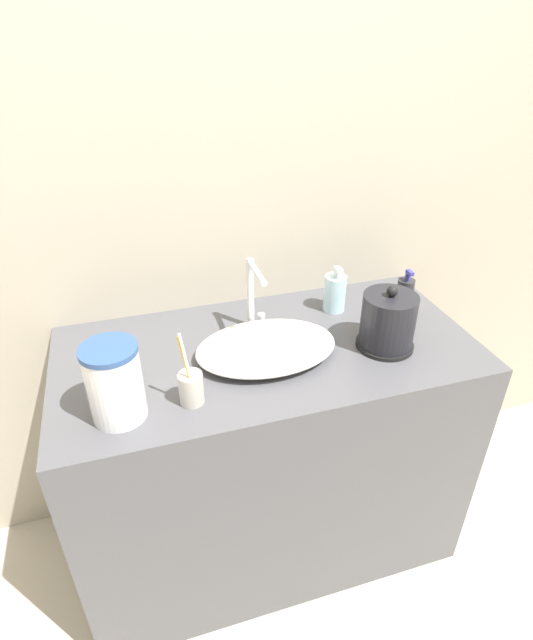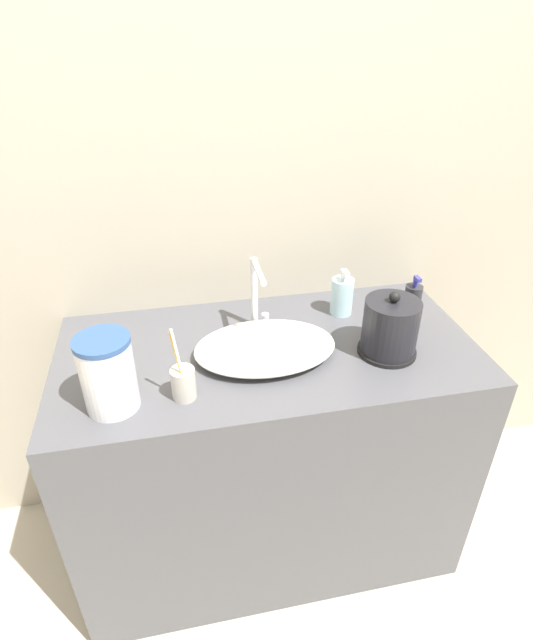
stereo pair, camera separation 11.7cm
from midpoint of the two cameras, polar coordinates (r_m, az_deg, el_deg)
name	(u,v)px [view 2 (the right image)]	position (r m, az deg, el deg)	size (l,w,h in m)	color
ground_plane	(286,608)	(1.98, 4.24, -30.07)	(12.00, 12.00, 0.00)	#BCB29E
wall_back	(247,178)	(1.63, -0.14, 15.94)	(6.00, 0.04, 2.60)	#ADA38E
vanity_counter	(268,451)	(1.80, 2.08, -14.75)	(1.27, 0.63, 0.87)	#4C4C51
sink_basin	(265,347)	(1.47, 2.13, -3.14)	(0.42, 0.29, 0.06)	silver
faucet	(257,291)	(1.54, 1.07, 3.25)	(0.06, 0.16, 0.24)	silver
electric_kettle	(390,329)	(1.51, 16.09, -1.08)	(0.17, 0.17, 0.21)	black
toothbrush_cup	(183,383)	(1.31, -6.96, -7.19)	(0.06, 0.06, 0.22)	#B7B2A8
lotion_bottle	(411,306)	(1.66, 18.18, 1.49)	(0.05, 0.05, 0.18)	#28282D
shampoo_bottle	(342,296)	(1.69, 10.59, 2.69)	(0.07, 0.07, 0.16)	silver
water_pitcher	(108,374)	(1.29, -15.22, -6.00)	(0.14, 0.14, 0.21)	silver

